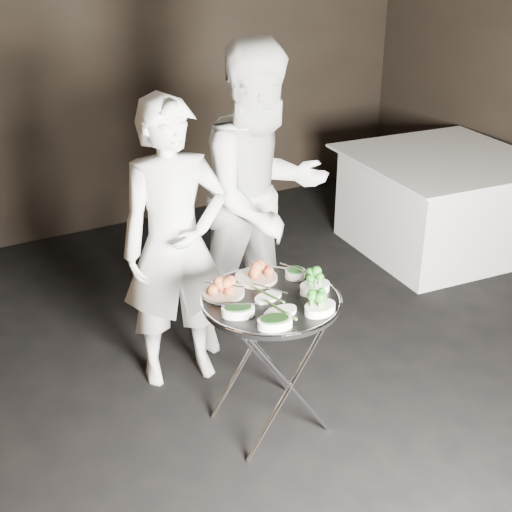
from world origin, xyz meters
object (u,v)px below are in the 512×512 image
waiter_right (263,198)px  dining_table (440,203)px  waiter_left (175,246)px  tray_stand (270,358)px  serving_tray (271,300)px

waiter_right → dining_table: 2.05m
waiter_left → tray_stand: bearing=-63.5°
serving_tray → waiter_right: waiter_right is taller
tray_stand → waiter_left: waiter_left is taller
tray_stand → waiter_right: bearing=62.3°
waiter_left → dining_table: size_ratio=1.22×
serving_tray → dining_table: dining_table is taller
tray_stand → waiter_left: bearing=107.4°
serving_tray → dining_table: (2.36, 1.27, -0.37)m
serving_tray → dining_table: bearing=28.3°
waiter_right → waiter_left: bearing=-171.7°
dining_table → tray_stand: bearing=-151.7°
tray_stand → dining_table: (2.36, 1.27, -0.03)m
dining_table → waiter_right: bearing=-167.2°
waiter_right → dining_table: bearing=8.6°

